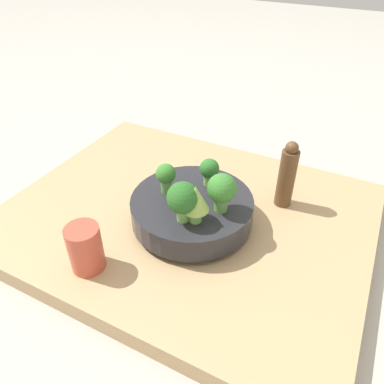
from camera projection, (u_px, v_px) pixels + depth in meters
name	position (u px, v px, depth m)	size (l,w,h in m)	color
ground_plane	(187.00, 226.00, 0.94)	(6.00, 6.00, 0.00)	#ADA89E
table	(187.00, 219.00, 0.92)	(0.85, 0.67, 0.05)	tan
bowl	(192.00, 209.00, 0.85)	(0.28, 0.28, 0.07)	#28282D
broccoli_floret_right	(222.00, 190.00, 0.77)	(0.06, 0.06, 0.09)	#609347
broccoli_floret_back	(209.00, 170.00, 0.86)	(0.05, 0.05, 0.07)	#7AB256
broccoli_floret_left	(166.00, 176.00, 0.83)	(0.05, 0.05, 0.07)	#609347
romanesco_piece_near	(196.00, 200.00, 0.74)	(0.06, 0.06, 0.09)	#7AB256
broccoli_floret_front	(183.00, 199.00, 0.75)	(0.07, 0.07, 0.09)	#7AB256
cup	(85.00, 248.00, 0.74)	(0.07, 0.07, 0.10)	#C64C38
pepper_mill	(287.00, 175.00, 0.88)	(0.04, 0.04, 0.17)	brown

